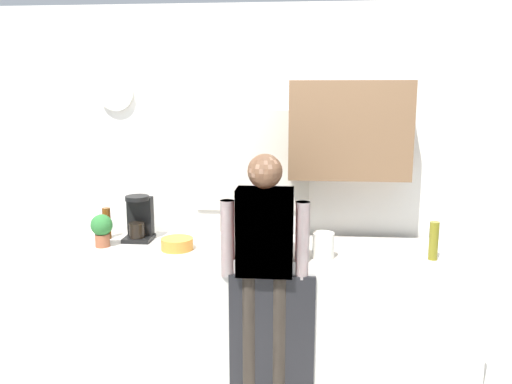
% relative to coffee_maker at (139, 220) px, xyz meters
% --- Properties ---
extents(kitchen_counter, '(2.83, 0.64, 0.91)m').
position_rel_coffee_maker_xyz_m(kitchen_counter, '(0.95, -0.09, -0.60)').
color(kitchen_counter, beige).
rests_on(kitchen_counter, ground_plane).
extents(dishwasher_panel, '(0.56, 0.02, 0.82)m').
position_rel_coffee_maker_xyz_m(dishwasher_panel, '(1.00, -0.42, -0.65)').
color(dishwasher_panel, black).
rests_on(dishwasher_panel, ground_plane).
extents(back_wall_assembly, '(4.43, 0.42, 2.60)m').
position_rel_coffee_maker_xyz_m(back_wall_assembly, '(1.02, 0.31, 0.30)').
color(back_wall_assembly, white).
rests_on(back_wall_assembly, ground_plane).
extents(coffee_maker, '(0.20, 0.20, 0.33)m').
position_rel_coffee_maker_xyz_m(coffee_maker, '(0.00, 0.00, 0.00)').
color(coffee_maker, black).
rests_on(coffee_maker, kitchen_counter).
extents(bottle_green_wine, '(0.07, 0.07, 0.30)m').
position_rel_coffee_maker_xyz_m(bottle_green_wine, '(0.91, -0.29, 0.00)').
color(bottle_green_wine, '#195923').
rests_on(bottle_green_wine, kitchen_counter).
extents(bottle_red_vinegar, '(0.06, 0.06, 0.22)m').
position_rel_coffee_maker_xyz_m(bottle_red_vinegar, '(0.79, -0.28, -0.04)').
color(bottle_red_vinegar, maroon).
rests_on(bottle_red_vinegar, kitchen_counter).
extents(bottle_dark_sauce, '(0.06, 0.06, 0.18)m').
position_rel_coffee_maker_xyz_m(bottle_dark_sauce, '(0.92, -0.05, -0.06)').
color(bottle_dark_sauce, black).
rests_on(bottle_dark_sauce, kitchen_counter).
extents(bottle_olive_oil, '(0.06, 0.06, 0.25)m').
position_rel_coffee_maker_xyz_m(bottle_olive_oil, '(2.03, -0.28, -0.02)').
color(bottle_olive_oil, olive).
rests_on(bottle_olive_oil, kitchen_counter).
extents(bottle_amber_beer, '(0.06, 0.06, 0.23)m').
position_rel_coffee_maker_xyz_m(bottle_amber_beer, '(-0.25, 0.00, -0.03)').
color(bottle_amber_beer, brown).
rests_on(bottle_amber_beer, kitchen_counter).
extents(cup_white_mug, '(0.08, 0.08, 0.09)m').
position_rel_coffee_maker_xyz_m(cup_white_mug, '(0.61, -0.13, -0.10)').
color(cup_white_mug, white).
rests_on(cup_white_mug, kitchen_counter).
extents(mixing_bowl, '(0.22, 0.22, 0.08)m').
position_rel_coffee_maker_xyz_m(mixing_bowl, '(0.33, -0.22, -0.11)').
color(mixing_bowl, orange).
rests_on(mixing_bowl, kitchen_counter).
extents(potted_plant, '(0.15, 0.15, 0.23)m').
position_rel_coffee_maker_xyz_m(potted_plant, '(-0.20, -0.20, -0.01)').
color(potted_plant, '#9E5638').
rests_on(potted_plant, kitchen_counter).
extents(dish_soap, '(0.06, 0.06, 0.18)m').
position_rel_coffee_maker_xyz_m(dish_soap, '(0.79, -0.00, -0.07)').
color(dish_soap, blue).
rests_on(dish_soap, kitchen_counter).
extents(storage_canister, '(0.14, 0.14, 0.17)m').
position_rel_coffee_maker_xyz_m(storage_canister, '(1.32, -0.31, -0.06)').
color(storage_canister, silver).
rests_on(storage_canister, kitchen_counter).
extents(person_at_sink, '(0.57, 0.22, 1.60)m').
position_rel_coffee_maker_xyz_m(person_at_sink, '(0.95, -0.39, -0.11)').
color(person_at_sink, '#3F4766').
rests_on(person_at_sink, ground_plane).
extents(person_guest, '(0.57, 0.22, 1.60)m').
position_rel_coffee_maker_xyz_m(person_guest, '(0.95, -0.39, -0.11)').
color(person_guest, brown).
rests_on(person_guest, ground_plane).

